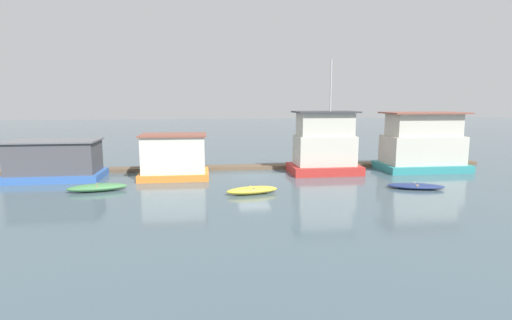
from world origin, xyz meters
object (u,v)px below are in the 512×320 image
at_px(houseboat_teal, 422,145).
at_px(dinghy_green, 97,187).
at_px(houseboat_red, 324,146).
at_px(houseboat_blue, 55,160).
at_px(houseboat_orange, 174,157).
at_px(dinghy_yellow, 252,190).
at_px(dinghy_navy, 416,186).

distance_m(houseboat_teal, dinghy_green, 26.05).
relative_size(houseboat_red, dinghy_green, 2.33).
xyz_separation_m(houseboat_blue, houseboat_orange, (8.91, -0.67, 0.20)).
bearing_deg(houseboat_blue, dinghy_green, -48.19).
distance_m(houseboat_orange, dinghy_yellow, 8.22).
xyz_separation_m(houseboat_teal, dinghy_navy, (-4.27, -6.79, -2.03)).
xyz_separation_m(houseboat_red, dinghy_navy, (4.43, -6.55, -2.08)).
distance_m(houseboat_red, dinghy_yellow, 9.70).
relative_size(houseboat_orange, dinghy_navy, 1.32).
xyz_separation_m(dinghy_yellow, dinghy_navy, (11.21, 0.07, -0.07)).
relative_size(houseboat_red, houseboat_teal, 1.28).
height_order(houseboat_red, dinghy_green, houseboat_red).
bearing_deg(houseboat_teal, houseboat_red, -178.44).
relative_size(houseboat_blue, houseboat_teal, 0.96).
distance_m(dinghy_yellow, dinghy_navy, 11.21).
distance_m(houseboat_orange, dinghy_green, 6.35).
height_order(houseboat_red, dinghy_yellow, houseboat_red).
distance_m(houseboat_blue, dinghy_navy, 26.33).
relative_size(houseboat_red, dinghy_yellow, 2.60).
height_order(houseboat_orange, dinghy_navy, houseboat_orange).
xyz_separation_m(houseboat_blue, houseboat_red, (21.00, -0.17, 0.82)).
distance_m(houseboat_blue, houseboat_orange, 8.94).
bearing_deg(dinghy_green, houseboat_orange, 39.91).
relative_size(dinghy_green, dinghy_navy, 0.99).
bearing_deg(houseboat_orange, houseboat_blue, 175.68).
bearing_deg(houseboat_orange, dinghy_yellow, -49.08).
height_order(houseboat_blue, dinghy_yellow, houseboat_blue).
bearing_deg(houseboat_red, houseboat_orange, -177.60).
xyz_separation_m(houseboat_blue, dinghy_navy, (25.43, -6.72, -1.26)).
relative_size(houseboat_orange, houseboat_red, 0.57).
bearing_deg(houseboat_teal, dinghy_green, -169.53).
bearing_deg(dinghy_green, houseboat_teal, 10.47).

